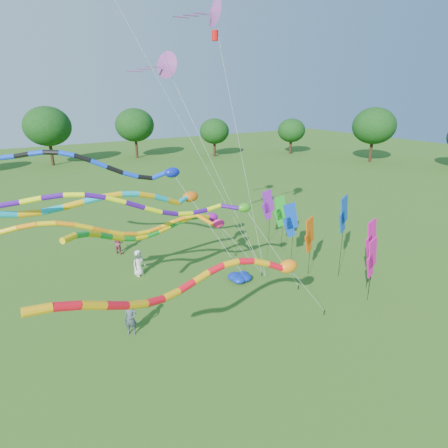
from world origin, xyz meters
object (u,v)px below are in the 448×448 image
tube_kite_red (219,278)px  person_c (118,243)px  tube_kite_orange (151,225)px  person_a (139,263)px  person_b (131,319)px  blue_nylon_heap (235,273)px

tube_kite_red → person_c: bearing=84.1°
tube_kite_orange → person_a: (0.55, 4.38, -4.07)m
person_c → tube_kite_orange: bearing=144.1°
person_b → person_c: (2.51, 10.31, -0.05)m
person_a → person_b: 6.51m
person_a → person_b: size_ratio=1.01×
blue_nylon_heap → person_c: person_c is taller
blue_nylon_heap → person_b: size_ratio=0.96×
tube_kite_red → person_b: bearing=112.4°
person_a → person_b: person_a is taller
tube_kite_orange → person_b: tube_kite_orange is taller
tube_kite_red → person_c: 15.35m
blue_nylon_heap → person_c: size_ratio=1.02×
person_b → blue_nylon_heap: bearing=49.2°
tube_kite_red → person_a: tube_kite_red is taller
tube_kite_red → person_c: size_ratio=8.22×
person_b → person_c: bearing=108.6°
person_a → person_b: bearing=-130.9°
person_a → person_c: person_a is taller
tube_kite_orange → person_a: size_ratio=7.72×
tube_kite_red → blue_nylon_heap: tube_kite_red is taller
person_c → person_b: bearing=133.7°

